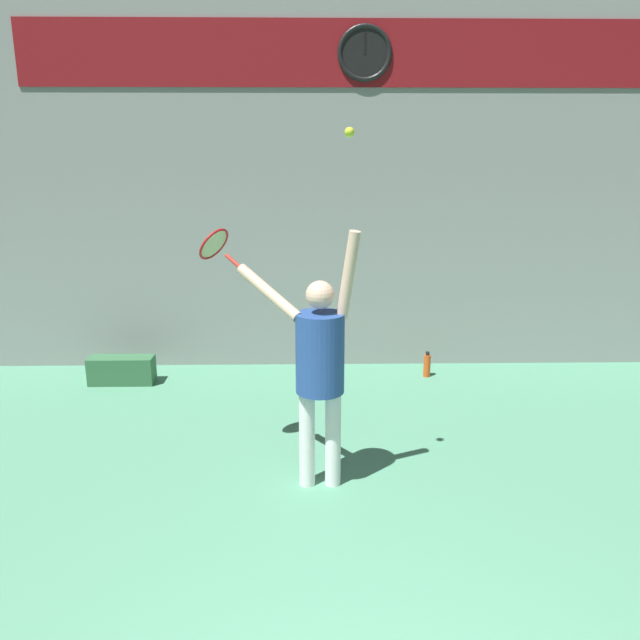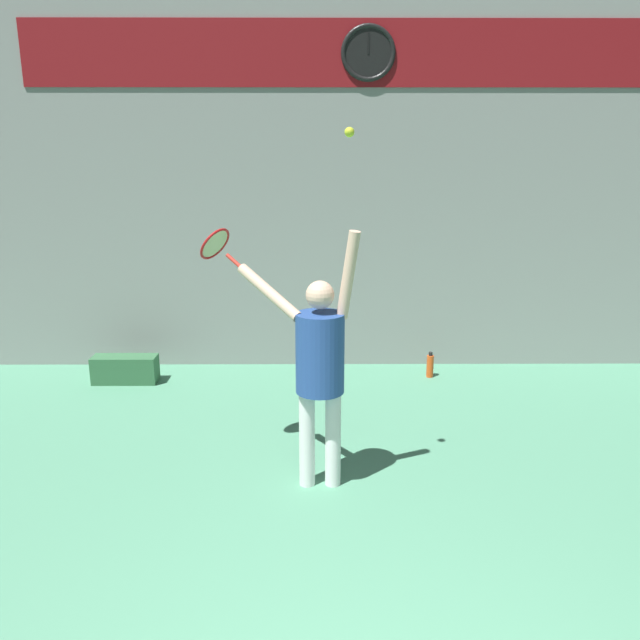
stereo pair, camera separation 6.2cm
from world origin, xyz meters
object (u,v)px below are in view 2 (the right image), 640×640
object	(u,v)px
scoreboard_clock	(368,53)
equipment_bag	(125,369)
water_bottle	(430,366)
tennis_player	(319,360)
tennis_racket	(216,245)
tennis_ball	(349,132)

from	to	relation	value
scoreboard_clock	equipment_bag	bearing A→B (deg)	-167.71
scoreboard_clock	water_bottle	bearing A→B (deg)	-30.26
water_bottle	equipment_bag	bearing A→B (deg)	-177.40
tennis_player	tennis_racket	xyz separation A→B (m)	(-0.87, 0.51, 0.85)
tennis_racket	water_bottle	size ratio (longest dim) A/B	1.30
scoreboard_clock	equipment_bag	size ratio (longest dim) A/B	0.83
tennis_ball	equipment_bag	world-z (taller)	tennis_ball
scoreboard_clock	tennis_ball	size ratio (longest dim) A/B	8.96
tennis_player	tennis_ball	bearing A→B (deg)	-18.92
tennis_racket	scoreboard_clock	bearing A→B (deg)	60.58
tennis_player	equipment_bag	xyz separation A→B (m)	(-2.35, 2.45, -0.93)
tennis_player	water_bottle	bearing A→B (deg)	62.01
tennis_racket	tennis_ball	bearing A→B (deg)	-28.54
tennis_player	tennis_ball	xyz separation A→B (m)	(0.22, -0.07, 1.74)
tennis_racket	tennis_ball	distance (m)	1.52
scoreboard_clock	tennis_ball	world-z (taller)	scoreboard_clock
scoreboard_clock	tennis_player	world-z (taller)	scoreboard_clock
scoreboard_clock	water_bottle	size ratio (longest dim) A/B	2.00
tennis_ball	tennis_racket	bearing A→B (deg)	151.46
tennis_racket	tennis_ball	size ratio (longest dim) A/B	5.83
tennis_player	equipment_bag	size ratio (longest dim) A/B	2.76
scoreboard_clock	tennis_ball	xyz separation A→B (m)	(-0.37, -3.17, -1.00)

